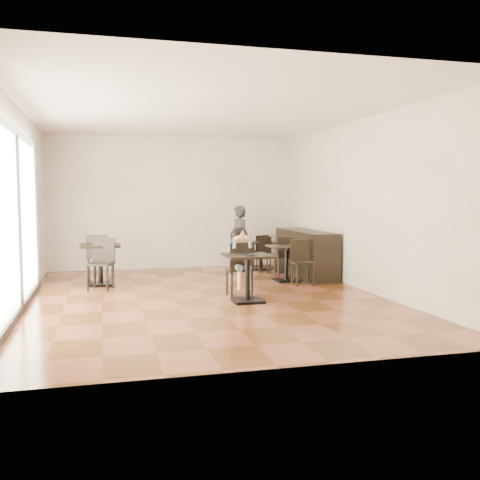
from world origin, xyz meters
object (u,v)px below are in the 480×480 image
object	(u,v)px
child_chair	(239,269)
cafe_table_back	(261,255)
adult_patron	(239,239)
chair_left_b	(100,264)
chair_back_b	(269,255)
chair_mid_b	(303,263)
chair_back_a	(258,251)
cafe_table_mid	(286,263)
chair_left_a	(101,258)
child	(239,262)
cafe_table_left	(101,265)
chair_mid_a	(284,257)
child_table	(248,278)

from	to	relation	value
child_chair	cafe_table_back	xyz separation A→B (m)	(1.39, 3.25, -0.14)
adult_patron	chair_left_b	xyz separation A→B (m)	(-3.13, -1.67, -0.28)
chair_back_b	chair_mid_b	bearing A→B (deg)	-105.25
chair_left_b	chair_back_a	xyz separation A→B (m)	(3.78, 2.26, -0.08)
adult_patron	chair_back_b	xyz separation A→B (m)	(0.65, -0.25, -0.37)
child_chair	chair_mid_b	xyz separation A→B (m)	(1.50, 0.80, -0.03)
cafe_table_mid	chair_left_a	bearing A→B (deg)	164.58
child	chair_back_a	world-z (taller)	child
child	chair_back_b	xyz separation A→B (m)	(1.40, 2.70, -0.20)
cafe_table_left	chair_back_b	size ratio (longest dim) A/B	1.00
chair_mid_a	chair_mid_b	bearing A→B (deg)	93.98
chair_left_a	child_chair	bearing A→B (deg)	153.26
chair_mid_a	cafe_table_back	bearing A→B (deg)	-81.06
chair_left_a	cafe_table_mid	bearing A→B (deg)	-177.16
child_chair	adult_patron	bearing A→B (deg)	-104.32
child_chair	chair_mid_b	bearing A→B (deg)	-152.12
cafe_table_left	chair_left_a	distance (m)	0.56
cafe_table_back	adult_patron	bearing A→B (deg)	-154.69
chair_mid_a	cafe_table_left	bearing A→B (deg)	5.04
child_table	chair_mid_a	distance (m)	2.87
cafe_table_left	chair_left_b	size ratio (longest dim) A/B	0.83
chair_mid_a	chair_back_b	size ratio (longest dim) A/B	1.11
cafe_table_mid	chair_back_b	bearing A→B (deg)	87.90
child_table	chair_mid_b	size ratio (longest dim) A/B	0.89
chair_back_b	child	bearing A→B (deg)	-135.77
chair_mid_a	chair_back_a	distance (m)	1.64
child	chair_mid_b	bearing A→B (deg)	27.88
adult_patron	cafe_table_left	bearing A→B (deg)	-88.53
cafe_table_back	chair_back_a	bearing A→B (deg)	86.89
child_table	chair_left_b	xyz separation A→B (m)	(-2.37, 1.82, 0.09)
child	cafe_table_left	bearing A→B (deg)	142.47
child_table	child_chair	size ratio (longest dim) A/B	0.83
chair_left_a	chair_back_b	xyz separation A→B (m)	(3.78, 0.32, -0.08)
child_chair	chair_left_a	bearing A→B (deg)	-45.00
child_chair	chair_mid_b	world-z (taller)	child_chair
adult_patron	child_table	bearing A→B (deg)	-30.44
adult_patron	chair_left_a	xyz separation A→B (m)	(-3.13, -0.57, -0.28)
adult_patron	cafe_table_left	size ratio (longest dim) A/B	1.90
cafe_table_left	adult_patron	bearing A→B (deg)	19.77
child	cafe_table_left	distance (m)	3.00
child_table	chair_back_a	world-z (taller)	chair_back_a
child_table	chair_mid_a	size ratio (longest dim) A/B	0.89
chair_left_b	chair_back_b	distance (m)	4.04
chair_back_a	chair_back_b	bearing A→B (deg)	71.70
cafe_table_left	chair_left_a	bearing A→B (deg)	90.00
child	cafe_table_left	xyz separation A→B (m)	(-2.37, 1.82, -0.20)
child_table	cafe_table_mid	size ratio (longest dim) A/B	1.07
chair_left_b	chair_back_a	world-z (taller)	chair_left_b
child_table	chair_left_a	distance (m)	3.77
child_chair	chair_back_a	xyz separation A→B (m)	(1.40, 3.54, -0.07)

